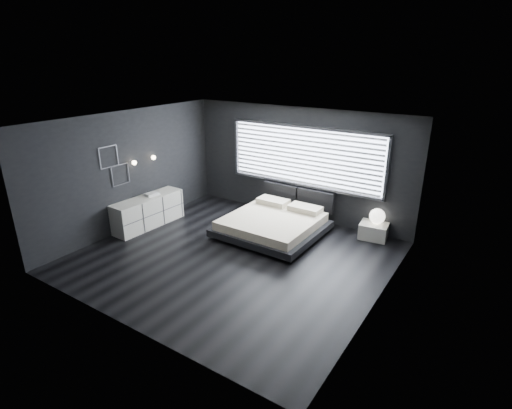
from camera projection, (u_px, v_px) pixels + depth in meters
The scene contains 12 objects.
room at pixel (232, 194), 7.86m from camera, with size 6.04×6.00×2.80m.
window at pixel (304, 157), 9.79m from camera, with size 4.14×0.09×1.52m.
headboard at pixel (298, 197), 10.17m from camera, with size 1.96×0.16×0.52m.
sconce_near at pixel (134, 163), 9.31m from camera, with size 0.18×0.11×0.11m.
sconce_far at pixel (153, 157), 9.78m from camera, with size 0.18×0.11×0.11m.
wall_art_upper at pixel (109, 157), 8.80m from camera, with size 0.01×0.48×0.48m.
wall_art_lower at pixel (121, 175), 9.16m from camera, with size 0.01×0.48×0.48m.
bed at pixel (273, 224), 9.31m from camera, with size 2.22×2.13×0.57m.
nightstand at pixel (374, 231), 9.15m from camera, with size 0.61×0.51×0.36m, color silver.
orb_lamp at pixel (377, 216), 9.04m from camera, with size 0.35×0.35×0.35m, color white.
dresser at pixel (148, 211), 9.75m from camera, with size 0.60×1.87×0.74m.
book_stack at pixel (152, 194), 9.74m from camera, with size 0.31×0.37×0.07m.
Camera 1 is at (4.47, -5.96, 3.98)m, focal length 28.00 mm.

